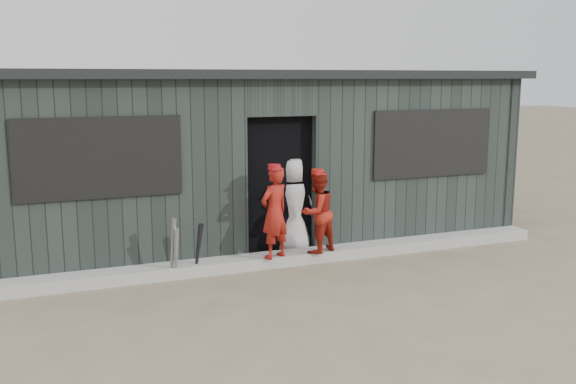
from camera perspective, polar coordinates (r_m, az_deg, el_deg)
name	(u,v)px	position (r m, az deg, el deg)	size (l,w,h in m)	color
ground	(347,307)	(7.29, 5.30, -10.11)	(80.00, 80.00, 0.00)	#70644D
curb	(287,258)	(8.85, -0.05, -5.89)	(8.00, 0.36, 0.15)	#A2A29D
bat_left	(176,254)	(8.17, -9.92, -5.41)	(0.07, 0.07, 0.70)	gray
bat_mid	(173,248)	(8.19, -10.22, -4.95)	(0.07, 0.07, 0.82)	gray
bat_right	(198,249)	(8.32, -7.99, -5.07)	(0.07, 0.07, 0.70)	black
player_red_left	(274,212)	(8.45, -1.21, -1.83)	(0.45, 0.29, 1.23)	maroon
player_red_right	(317,212)	(8.74, 2.62, -1.78)	(0.55, 0.43, 1.13)	maroon
player_grey_back	(292,206)	(9.17, 0.36, -1.24)	(0.69, 0.45, 1.42)	silver
dugout	(248,156)	(10.16, -3.54, 3.17)	(8.30, 3.30, 2.62)	black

